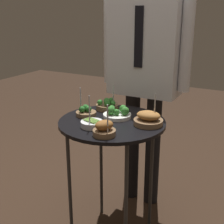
{
  "coord_description": "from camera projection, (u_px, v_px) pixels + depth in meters",
  "views": [
    {
      "loc": [
        0.75,
        -1.4,
        1.34
      ],
      "look_at": [
        0.0,
        0.0,
        0.81
      ],
      "focal_mm": 50.0,
      "sensor_mm": 36.0,
      "label": 1
    }
  ],
  "objects": [
    {
      "name": "bowl_roast_front_right",
      "position": [
        104.0,
        129.0,
        1.48
      ],
      "size": [
        0.11,
        0.11,
        0.16
      ],
      "color": "brown",
      "rests_on": "serving_cart"
    },
    {
      "name": "waiter_figure",
      "position": [
        145.0,
        60.0,
        1.99
      ],
      "size": [
        0.6,
        0.22,
        1.61
      ],
      "color": "black",
      "rests_on": "ground_plane"
    },
    {
      "name": "serving_cart",
      "position": [
        112.0,
        133.0,
        1.71
      ],
      "size": [
        0.58,
        0.58,
        0.76
      ],
      "color": "black",
      "rests_on": "ground_plane"
    },
    {
      "name": "bowl_roast_mid_right",
      "position": [
        148.0,
        119.0,
        1.62
      ],
      "size": [
        0.15,
        0.15,
        0.16
      ],
      "color": "brown",
      "rests_on": "serving_cart"
    },
    {
      "name": "bowl_asparagus_near_rim",
      "position": [
        92.0,
        123.0,
        1.6
      ],
      "size": [
        0.12,
        0.12,
        0.17
      ],
      "color": "silver",
      "rests_on": "serving_cart"
    },
    {
      "name": "bowl_broccoli_back_left",
      "position": [
        117.0,
        113.0,
        1.73
      ],
      "size": [
        0.16,
        0.16,
        0.07
      ],
      "color": "white",
      "rests_on": "serving_cart"
    },
    {
      "name": "bowl_broccoli_mid_left",
      "position": [
        107.0,
        105.0,
        1.87
      ],
      "size": [
        0.13,
        0.13,
        0.15
      ],
      "color": "brown",
      "rests_on": "serving_cart"
    },
    {
      "name": "bowl_broccoli_back_right",
      "position": [
        86.0,
        112.0,
        1.76
      ],
      "size": [
        0.12,
        0.12,
        0.16
      ],
      "color": "brown",
      "rests_on": "serving_cart"
    }
  ]
}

